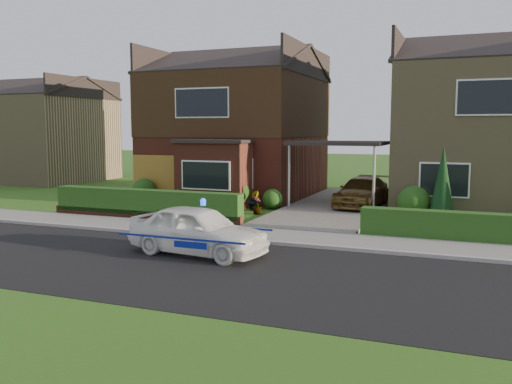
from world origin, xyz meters
The scene contains 24 objects.
ground centered at (0.00, 0.00, 0.00)m, with size 120.00×120.00×0.00m, color #2C5416.
road centered at (0.00, 0.00, 0.00)m, with size 60.00×6.00×0.02m, color black.
kerb centered at (0.00, 3.05, 0.06)m, with size 60.00×0.16×0.12m, color #9E9993.
sidewalk centered at (0.00, 4.10, 0.05)m, with size 60.00×2.00×0.10m, color slate.
grass_verge centered at (0.00, -5.00, 0.00)m, with size 60.00×4.00×0.01m, color #2C5416.
driveway centered at (0.00, 11.00, 0.06)m, with size 3.80×12.00×0.12m, color #666059.
house_left centered at (-5.78, 13.90, 3.81)m, with size 7.50×9.53×7.25m.
house_right centered at (5.80, 13.99, 3.66)m, with size 7.50×8.06×7.25m.
carport_link centered at (0.00, 10.95, 2.66)m, with size 3.80×3.00×2.77m.
garage_door centered at (-8.25, 9.96, 1.05)m, with size 2.20×0.10×2.10m, color brown.
dwarf_wall centered at (-5.80, 5.30, 0.18)m, with size 7.70×0.25×0.36m, color maroon.
hedge_left centered at (-5.80, 5.45, 0.00)m, with size 7.50×0.55×0.90m, color #153D13.
hedge_right centered at (5.80, 5.35, 0.00)m, with size 7.50×0.55×0.80m, color #153D13.
shrub_left_far centered at (-8.50, 9.50, 0.54)m, with size 1.08×1.08×1.08m, color #153D13.
shrub_left_mid centered at (-4.00, 9.30, 0.66)m, with size 1.32×1.32×1.32m, color #153D13.
shrub_left_near centered at (-2.40, 9.60, 0.42)m, with size 0.84×0.84×0.84m, color #153D13.
shrub_right_near centered at (3.20, 9.40, 0.60)m, with size 1.20×1.20×1.20m, color #153D13.
conifer_a centered at (4.20, 9.20, 1.30)m, with size 0.90×0.90×2.60m, color black.
neighbour_left centered at (-20.00, 16.00, 2.60)m, with size 6.50×7.00×5.20m, color #907D58.
police_car centered at (-1.45, 1.20, 0.65)m, with size 3.49×3.96×1.46m.
driveway_car centered at (1.00, 11.05, 0.70)m, with size 1.63×4.02×1.17m, color brown.
potted_plant_a centered at (-6.26, 8.43, 0.39)m, with size 0.41×0.27×0.77m, color gray.
potted_plant_b centered at (-3.01, 9.00, 0.40)m, with size 0.44×0.35×0.80m, color gray.
potted_plant_c centered at (-2.50, 8.10, 0.34)m, with size 0.38×0.38×0.68m, color gray.
Camera 1 is at (5.04, -11.15, 3.28)m, focal length 38.00 mm.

